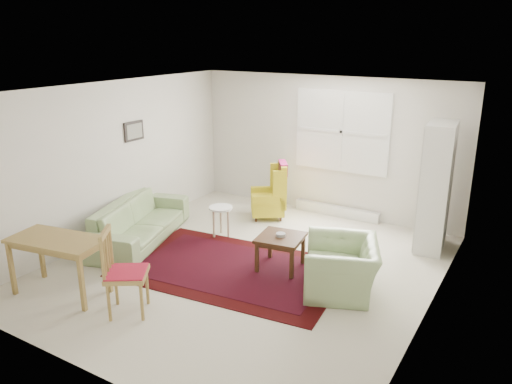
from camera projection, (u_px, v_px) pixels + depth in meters
The scene contains 10 objects.
room at pixel (254, 180), 6.91m from camera, with size 5.04×5.54×2.51m.
rug at pixel (232, 268), 7.07m from camera, with size 3.07×1.97×0.03m, color black, non-canonical shape.
sofa at pixel (139, 214), 7.95m from camera, with size 2.20×0.86×0.89m, color #8DA76F.
armchair at pixel (342, 262), 6.37m from camera, with size 1.04×0.90×0.81m, color #8DA76F.
wingback_chair at pixel (267, 190), 8.92m from camera, with size 0.60×0.63×1.03m, color gold, non-canonical shape.
coffee_table at pixel (280, 252), 7.03m from camera, with size 0.61×0.61×0.50m, color #3E2413, non-canonical shape.
stool at pixel (221, 221), 8.16m from camera, with size 0.38×0.38×0.51m, color white, non-canonical shape.
cabinet at pixel (436, 188), 7.49m from camera, with size 0.41×0.79×1.96m, color silver, non-canonical shape.
desk at pixel (60, 266), 6.31m from camera, with size 1.20×0.60×0.76m, color olive, non-canonical shape.
desk_chair at pixel (127, 272), 5.82m from camera, with size 0.46×0.46×1.06m, color olive, non-canonical shape.
Camera 1 is at (3.46, -5.46, 3.18)m, focal length 35.00 mm.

